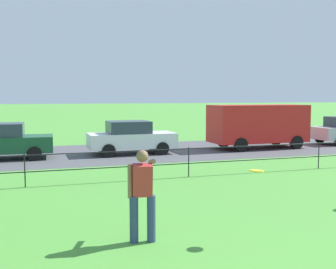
# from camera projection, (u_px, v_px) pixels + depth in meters

# --- Properties ---
(street_strip) EXTENTS (80.00, 7.39, 0.01)m
(street_strip) POSITION_uv_depth(u_px,v_px,m) (86.00, 154.00, 19.44)
(street_strip) COLOR #4C4C51
(street_strip) RESTS_ON ground
(park_fence) EXTENTS (36.33, 0.04, 1.00)m
(park_fence) POSITION_uv_depth(u_px,v_px,m) (112.00, 160.00, 13.10)
(park_fence) COLOR black
(park_fence) RESTS_ON ground
(person_thrower) EXTENTS (0.62, 0.77, 1.72)m
(person_thrower) POSITION_uv_depth(u_px,v_px,m) (142.00, 193.00, 7.64)
(person_thrower) COLOR navy
(person_thrower) RESTS_ON ground
(frisbee) EXTENTS (0.33, 0.33, 0.04)m
(frisbee) POSITION_uv_depth(u_px,v_px,m) (257.00, 171.00, 7.75)
(frisbee) COLOR yellow
(car_dark_green_right) EXTENTS (4.06, 1.94, 1.54)m
(car_dark_green_right) POSITION_uv_depth(u_px,v_px,m) (3.00, 141.00, 17.75)
(car_dark_green_right) COLOR #194C2D
(car_dark_green_right) RESTS_ON ground
(car_white_center) EXTENTS (4.01, 1.83, 1.54)m
(car_white_center) POSITION_uv_depth(u_px,v_px,m) (131.00, 137.00, 19.39)
(car_white_center) COLOR silver
(car_white_center) RESTS_ON ground
(panel_van_far_left) EXTENTS (5.03, 2.15, 2.24)m
(panel_van_far_left) POSITION_uv_depth(u_px,v_px,m) (258.00, 124.00, 21.51)
(panel_van_far_left) COLOR red
(panel_van_far_left) RESTS_ON ground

